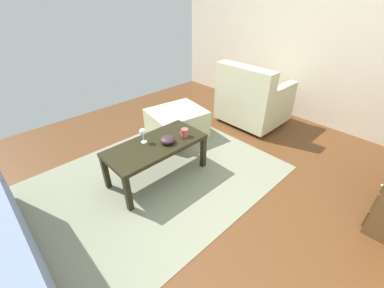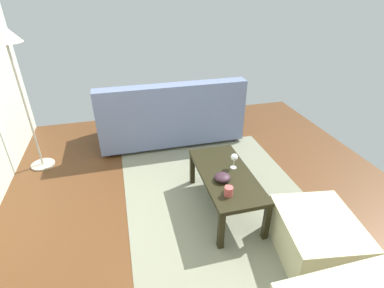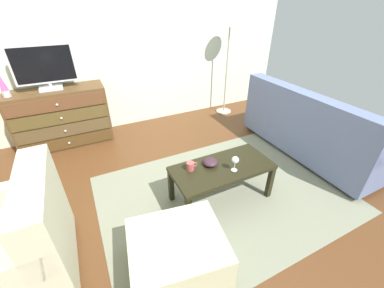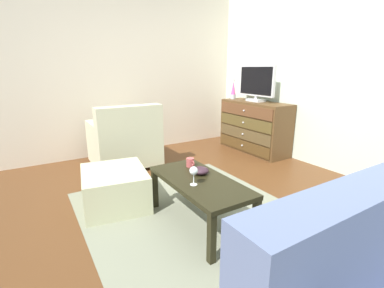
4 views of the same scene
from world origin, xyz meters
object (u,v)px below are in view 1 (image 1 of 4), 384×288
Objects in this scene: wine_glass at (143,132)px; mug at (185,133)px; coffee_table at (156,148)px; armchair at (252,100)px; ottoman at (177,123)px; bowl_decorative at (168,140)px.

wine_glass is 1.38× the size of mug.
coffee_table is 1.16× the size of armchair.
armchair is at bearing -177.68° from coffee_table.
wine_glass is at bearing -0.95° from armchair.
wine_glass is (0.07, -0.10, 0.17)m from coffee_table.
coffee_table is 0.21m from wine_glass.
mug reaches higher than ottoman.
wine_glass is at bearing -55.55° from coffee_table.
mug is at bearing 152.47° from wine_glass.
bowl_decorative is 0.21× the size of ottoman.
wine_glass is 1.06× the size of bowl_decorative.
armchair is (-1.47, -0.17, -0.11)m from mug.
armchair reaches higher than bowl_decorative.
coffee_table is 0.92m from ottoman.
wine_glass reaches higher than mug.
armchair is at bearing 179.05° from wine_glass.
mug reaches higher than bowl_decorative.
bowl_decorative is at bearing 43.90° from ottoman.
coffee_table is 6.88× the size of bowl_decorative.
coffee_table is 1.78m from armchair.
armchair reaches higher than mug.
armchair is (-1.68, -0.15, -0.10)m from bowl_decorative.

